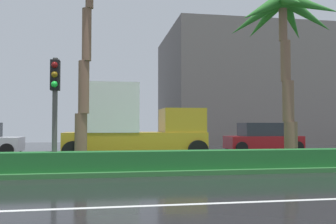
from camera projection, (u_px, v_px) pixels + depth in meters
palm_tree_centre at (284, 23)px, 14.16m from camera, size 4.37×4.52×6.82m
traffic_signal_median_right at (55, 93)px, 11.53m from camera, size 0.28×0.43×3.56m
box_truck_lead at (133, 126)px, 16.95m from camera, size 6.40×2.64×3.46m
car_in_traffic_third at (262, 138)px, 21.18m from camera, size 4.30×2.02×1.72m
building_far_right at (257, 89)px, 35.07m from camera, size 17.41×12.49×10.08m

